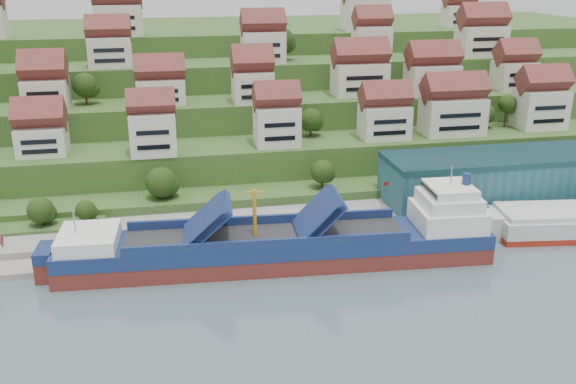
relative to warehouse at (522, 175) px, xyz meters
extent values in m
plane|color=slate|center=(-52.00, -17.00, -7.20)|extent=(300.00, 300.00, 0.00)
cube|color=gray|center=(-32.00, -2.00, -6.10)|extent=(180.00, 14.00, 2.20)
cube|color=#2D4C1E|center=(-52.00, 69.00, -5.20)|extent=(260.00, 128.00, 4.00)
cube|color=#2D4C1E|center=(-52.00, 74.00, -1.70)|extent=(260.00, 118.00, 11.00)
cube|color=#2D4C1E|center=(-52.00, 82.00, 1.80)|extent=(260.00, 102.00, 18.00)
cube|color=#2D4C1E|center=(-52.00, 90.00, 5.30)|extent=(260.00, 86.00, 25.00)
cube|color=#2D4C1E|center=(-52.00, 99.00, 8.30)|extent=(260.00, 68.00, 31.00)
cube|color=silver|center=(-100.95, 23.58, 6.85)|extent=(10.25, 8.57, 6.10)
cube|color=silver|center=(-77.33, 18.31, 8.41)|extent=(9.71, 7.03, 9.23)
cube|color=silver|center=(-49.82, 20.73, 8.27)|extent=(9.86, 7.62, 8.93)
cube|color=silver|center=(-23.83, 21.79, 7.70)|extent=(11.15, 7.73, 7.81)
cube|color=silver|center=(-6.45, 22.23, 8.21)|extent=(14.61, 8.26, 8.82)
cube|color=silver|center=(17.76, 23.72, 8.62)|extent=(11.69, 8.31, 9.63)
cube|color=silver|center=(-101.39, 38.19, 14.25)|extent=(9.98, 8.98, 6.89)
cube|color=silver|center=(-75.02, 38.03, 13.82)|extent=(11.43, 7.90, 6.04)
cube|color=silver|center=(-53.07, 35.55, 14.57)|extent=(9.49, 8.56, 7.54)
cube|color=silver|center=(-24.82, 39.04, 14.94)|extent=(13.55, 8.36, 8.28)
cube|color=silver|center=(-6.06, 36.70, 14.59)|extent=(12.90, 8.18, 7.58)
cube|color=silver|center=(18.16, 38.29, 14.52)|extent=(10.31, 8.04, 7.44)
cube|color=silver|center=(-87.09, 52.94, 21.59)|extent=(10.67, 7.30, 7.57)
cube|color=silver|center=(-47.58, 52.55, 21.91)|extent=(11.08, 7.79, 8.22)
cube|color=silver|center=(-17.98, 51.07, 22.41)|extent=(9.61, 7.14, 9.22)
cube|color=silver|center=(15.35, 53.09, 22.04)|extent=(13.05, 8.47, 8.48)
cube|color=silver|center=(-85.20, 70.43, 28.00)|extent=(12.82, 7.51, 8.39)
cube|color=silver|center=(-13.44, 71.66, 28.32)|extent=(13.24, 8.73, 9.05)
cube|color=silver|center=(18.82, 75.97, 27.18)|extent=(9.48, 7.05, 6.75)
ellipsoid|color=#274216|center=(-41.99, 9.11, 0.52)|extent=(5.13, 5.13, 5.13)
ellipsoid|color=#274216|center=(-76.22, 9.29, 0.27)|extent=(6.45, 6.45, 6.45)
ellipsoid|color=#274216|center=(4.11, 26.11, 7.57)|extent=(4.97, 4.97, 4.97)
ellipsoid|color=#274216|center=(9.88, 26.11, 9.80)|extent=(4.44, 4.44, 4.44)
ellipsoid|color=#274216|center=(-40.54, 26.66, 7.84)|extent=(5.54, 5.54, 5.54)
ellipsoid|color=#274216|center=(-8.04, 42.83, 16.72)|extent=(4.26, 4.26, 4.26)
ellipsoid|color=#274216|center=(-105.14, 42.38, 14.52)|extent=(5.17, 5.17, 5.17)
ellipsoid|color=#274216|center=(-92.80, 40.97, 15.44)|extent=(5.88, 5.88, 5.88)
ellipsoid|color=#274216|center=(-41.88, 56.21, 23.21)|extent=(6.90, 6.90, 6.90)
ellipsoid|color=#274216|center=(-15.28, 58.94, 23.39)|extent=(5.38, 5.38, 5.38)
ellipsoid|color=#274216|center=(-15.88, 56.97, 21.22)|extent=(4.90, 4.90, 4.90)
ellipsoid|color=#274216|center=(-99.03, 2.00, -1.33)|extent=(5.05, 5.05, 5.05)
ellipsoid|color=#274216|center=(-90.79, 2.00, -1.90)|extent=(3.92, 3.92, 3.92)
cube|color=#275C6B|center=(0.00, 0.00, 0.00)|extent=(60.00, 15.00, 10.00)
cylinder|color=gray|center=(-34.00, -7.00, -1.00)|extent=(0.16, 0.16, 8.00)
cube|color=maroon|center=(-33.40, -7.00, 2.60)|extent=(1.20, 0.05, 0.80)
cube|color=maroon|center=(-56.82, -17.40, -6.20)|extent=(75.96, 16.37, 4.83)
cube|color=navy|center=(-56.82, -17.40, -3.04)|extent=(75.97, 16.49, 2.51)
cube|color=white|center=(-88.64, -15.37, -0.63)|extent=(10.35, 11.61, 2.51)
cube|color=#262628|center=(-58.74, -17.28, -1.79)|extent=(48.85, 12.91, 0.29)
cube|color=navy|center=(-69.35, -16.60, 1.50)|extent=(7.90, 11.11, 6.68)
cube|color=navy|center=(-50.06, -17.83, 1.50)|extent=(7.54, 11.08, 7.06)
cylinder|color=gold|center=(-60.67, -17.15, 2.46)|extent=(0.72, 0.72, 8.70)
cube|color=white|center=(-25.95, -19.37, 0.05)|extent=(12.27, 11.73, 3.87)
cube|color=white|center=(-25.95, -19.37, 3.14)|extent=(10.27, 10.45, 2.42)
cube|color=white|center=(-25.95, -19.37, 5.17)|extent=(8.27, 9.17, 1.74)
cylinder|color=navy|center=(-23.06, -19.55, 7.01)|extent=(1.64, 1.64, 2.13)
cube|color=maroon|center=(1.80, -15.91, -6.61)|extent=(30.81, 14.58, 2.57)
cube|color=silver|center=(1.80, -15.91, -4.43)|extent=(30.82, 14.68, 3.16)
cube|color=silver|center=(1.80, -15.91, -2.45)|extent=(29.20, 13.31, 1.19)
camera|label=1|loc=(-75.13, -118.61, 43.00)|focal=40.00mm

